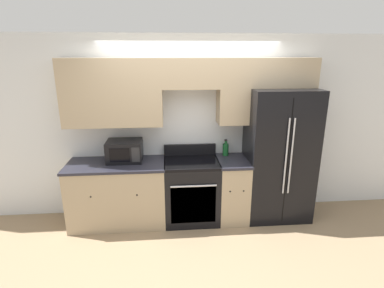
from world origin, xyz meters
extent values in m
plane|color=#937A5B|center=(0.00, 0.00, 0.00)|extent=(12.00, 12.00, 0.00)
cube|color=silver|center=(0.00, 0.66, 1.30)|extent=(8.00, 0.06, 2.60)
cube|color=tan|center=(-1.05, 0.46, 1.84)|extent=(1.32, 0.33, 0.89)
cube|color=tan|center=(-0.01, 0.46, 2.08)|extent=(0.76, 0.33, 0.40)
cube|color=tan|center=(1.04, 0.46, 1.84)|extent=(1.33, 0.33, 0.89)
cube|color=tan|center=(-1.05, 0.31, 0.43)|extent=(1.32, 0.62, 0.86)
cube|color=#23232D|center=(-1.05, 0.31, 0.88)|extent=(1.34, 0.64, 0.03)
sphere|color=black|center=(-1.34, 0.00, 0.56)|extent=(0.03, 0.03, 0.03)
sphere|color=black|center=(-0.75, 0.00, 0.56)|extent=(0.03, 0.03, 0.03)
cube|color=tan|center=(0.58, 0.31, 0.43)|extent=(0.41, 0.62, 0.86)
cube|color=#23232D|center=(0.58, 0.31, 0.88)|extent=(0.44, 0.64, 0.03)
sphere|color=black|center=(0.49, 0.00, 0.56)|extent=(0.03, 0.03, 0.03)
sphere|color=black|center=(0.67, 0.00, 0.56)|extent=(0.03, 0.03, 0.03)
cube|color=black|center=(-0.01, 0.31, 0.43)|extent=(0.76, 0.62, 0.86)
cube|color=black|center=(-0.01, 0.01, 0.39)|extent=(0.61, 0.01, 0.55)
cube|color=black|center=(-0.01, 0.31, 0.88)|extent=(0.76, 0.62, 0.04)
cube|color=black|center=(-0.01, 0.59, 0.98)|extent=(0.76, 0.04, 0.16)
cylinder|color=silver|center=(-0.01, -0.02, 0.67)|extent=(0.61, 0.02, 0.02)
cube|color=black|center=(1.25, 0.36, 0.94)|extent=(0.92, 0.71, 1.89)
cube|color=black|center=(1.25, 0.00, 0.94)|extent=(0.01, 0.01, 1.74)
cylinder|color=#B7B7BC|center=(1.21, -0.02, 1.04)|extent=(0.02, 0.02, 1.04)
cylinder|color=#B7B7BC|center=(1.28, -0.02, 1.04)|extent=(0.02, 0.02, 1.04)
cube|color=black|center=(-0.93, 0.41, 1.04)|extent=(0.48, 0.37, 0.29)
cube|color=black|center=(-0.97, 0.22, 1.04)|extent=(0.26, 0.01, 0.19)
cube|color=#262628|center=(-0.76, 0.22, 1.04)|extent=(0.11, 0.01, 0.20)
cylinder|color=#195928|center=(0.51, 0.52, 0.98)|extent=(0.09, 0.09, 0.17)
cylinder|color=#195928|center=(0.51, 0.52, 1.09)|extent=(0.04, 0.04, 0.05)
cylinder|color=black|center=(0.51, 0.52, 1.13)|extent=(0.04, 0.04, 0.02)
camera|label=1|loc=(-0.34, -3.60, 2.34)|focal=28.00mm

